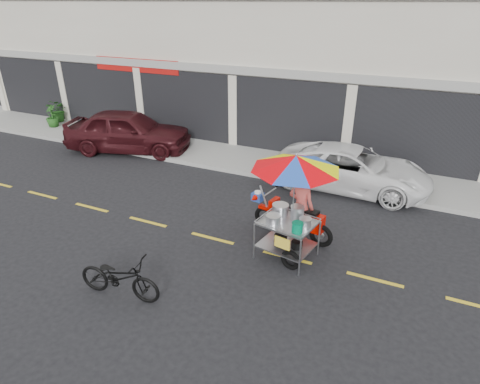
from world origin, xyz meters
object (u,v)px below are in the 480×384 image
at_px(white_pickup, 352,168).
at_px(food_vendor_rig, 296,189).
at_px(maroon_sedan, 128,131).
at_px(near_bicycle, 119,277).

distance_m(white_pickup, food_vendor_rig, 4.31).
xyz_separation_m(maroon_sedan, white_pickup, (8.68, 0.15, -0.16)).
bearing_deg(near_bicycle, food_vendor_rig, -47.06).
height_order(maroon_sedan, food_vendor_rig, food_vendor_rig).
height_order(white_pickup, food_vendor_rig, food_vendor_rig).
distance_m(maroon_sedan, white_pickup, 8.69).
distance_m(maroon_sedan, food_vendor_rig, 9.05).
distance_m(near_bicycle, food_vendor_rig, 4.23).
distance_m(white_pickup, near_bicycle, 7.96).
bearing_deg(maroon_sedan, white_pickup, -105.48).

